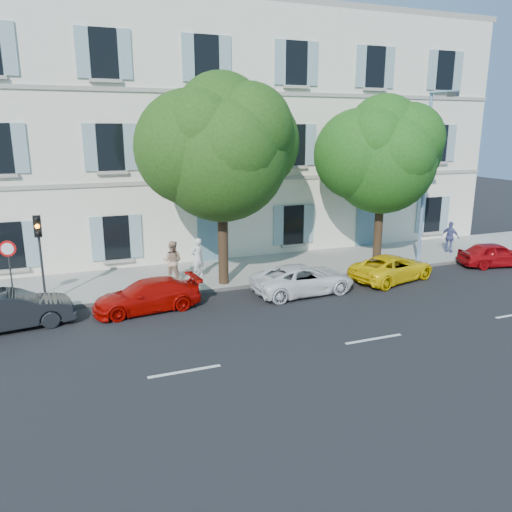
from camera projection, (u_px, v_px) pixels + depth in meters
name	position (u px, v px, depth m)	size (l,w,h in m)	color
ground	(314.00, 299.00, 19.18)	(90.00, 90.00, 0.00)	black
sidewalk	(270.00, 268.00, 23.18)	(36.00, 4.50, 0.15)	#A09E96
kerb	(290.00, 281.00, 21.22)	(36.00, 0.16, 0.16)	#9E998E
building	(230.00, 136.00, 26.92)	(28.00, 7.00, 12.00)	white
car_dark_sedan	(11.00, 310.00, 16.24)	(1.34, 3.85, 1.27)	black
car_red_coupe	(147.00, 296.00, 17.90)	(1.56, 3.84, 1.12)	#AD0904
car_white_coupe	(303.00, 279.00, 19.78)	(1.92, 4.16, 1.16)	white
car_yellow_supercar	(392.00, 268.00, 21.50)	(1.85, 4.01, 1.11)	yellow
car_red_hatchback	(495.00, 254.00, 23.69)	(1.36, 3.39, 1.15)	#9F090E
tree_left	(222.00, 155.00, 19.43)	(5.23, 5.23, 8.11)	#3A2819
tree_right	(382.00, 161.00, 22.81)	(4.86, 4.86, 7.48)	#3A2819
traffic_light	(39.00, 241.00, 17.71)	(0.26, 0.37, 3.27)	#383A3D
road_sign	(9.00, 260.00, 17.46)	(0.57, 0.12, 2.45)	#383A3D
street_lamp	(428.00, 169.00, 23.03)	(0.35, 1.68, 7.83)	#7293BF
pedestrian_a	(198.00, 258.00, 21.37)	(0.63, 0.41, 1.71)	silver
pedestrian_b	(172.00, 261.00, 20.79)	(0.84, 0.65, 1.73)	tan
pedestrian_c	(450.00, 237.00, 25.71)	(0.94, 0.39, 1.61)	#4E548F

